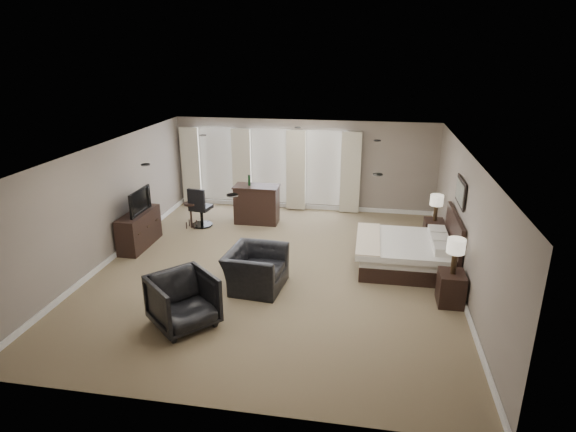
% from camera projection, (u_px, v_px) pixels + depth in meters
% --- Properties ---
extents(room, '(7.60, 8.60, 2.64)m').
position_uv_depth(room, '(275.00, 213.00, 9.89)').
color(room, '#77674B').
rests_on(room, ground).
extents(window_bay, '(5.25, 0.20, 2.30)m').
position_uv_depth(window_bay, '(269.00, 168.00, 13.90)').
color(window_bay, silver).
rests_on(window_bay, room).
extents(bed, '(1.98, 1.89, 1.26)m').
position_uv_depth(bed, '(399.00, 240.00, 10.26)').
color(bed, silver).
rests_on(bed, ground).
extents(nightstand_near, '(0.46, 0.57, 0.62)m').
position_uv_depth(nightstand_near, '(451.00, 288.00, 8.88)').
color(nightstand_near, black).
rests_on(nightstand_near, ground).
extents(nightstand_far, '(0.45, 0.55, 0.60)m').
position_uv_depth(nightstand_far, '(433.00, 232.00, 11.58)').
color(nightstand_far, black).
rests_on(nightstand_far, ground).
extents(lamp_near, '(0.33, 0.33, 0.67)m').
position_uv_depth(lamp_near, '(455.00, 256.00, 8.67)').
color(lamp_near, beige).
rests_on(lamp_near, nightstand_near).
extents(lamp_far, '(0.31, 0.31, 0.64)m').
position_uv_depth(lamp_far, '(436.00, 208.00, 11.37)').
color(lamp_far, beige).
rests_on(lamp_far, nightstand_far).
extents(wall_art, '(0.04, 0.96, 0.56)m').
position_uv_depth(wall_art, '(460.00, 192.00, 9.71)').
color(wall_art, slate).
rests_on(wall_art, room).
extents(dresser, '(0.47, 1.45, 0.84)m').
position_uv_depth(dresser, '(139.00, 229.00, 11.42)').
color(dresser, black).
rests_on(dresser, ground).
extents(tv, '(0.57, 0.99, 0.13)m').
position_uv_depth(tv, '(137.00, 210.00, 11.26)').
color(tv, black).
rests_on(tv, dresser).
extents(armchair_near, '(0.90, 1.28, 1.06)m').
position_uv_depth(armchair_near, '(256.00, 263.00, 9.42)').
color(armchair_near, black).
rests_on(armchair_near, ground).
extents(armchair_far, '(1.35, 1.35, 1.02)m').
position_uv_depth(armchair_far, '(183.00, 299.00, 8.12)').
color(armchair_far, black).
rests_on(armchair_far, ground).
extents(bar_counter, '(1.20, 0.62, 1.04)m').
position_uv_depth(bar_counter, '(257.00, 204.00, 12.94)').
color(bar_counter, black).
rests_on(bar_counter, ground).
extents(bar_stool_left, '(0.40, 0.40, 0.69)m').
position_uv_depth(bar_stool_left, '(191.00, 215.00, 12.62)').
color(bar_stool_left, black).
rests_on(bar_stool_left, ground).
extents(bar_stool_right, '(0.42, 0.42, 0.70)m').
position_uv_depth(bar_stool_right, '(267.00, 210.00, 13.00)').
color(bar_stool_right, black).
rests_on(bar_stool_right, ground).
extents(desk_chair, '(0.63, 0.63, 1.08)m').
position_uv_depth(desk_chair, '(201.00, 207.00, 12.68)').
color(desk_chair, black).
rests_on(desk_chair, ground).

